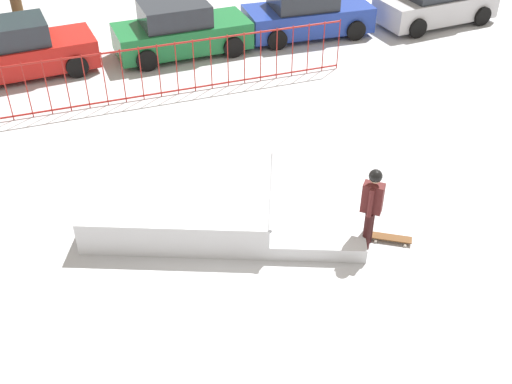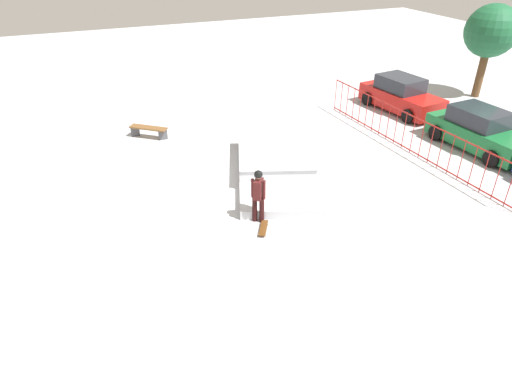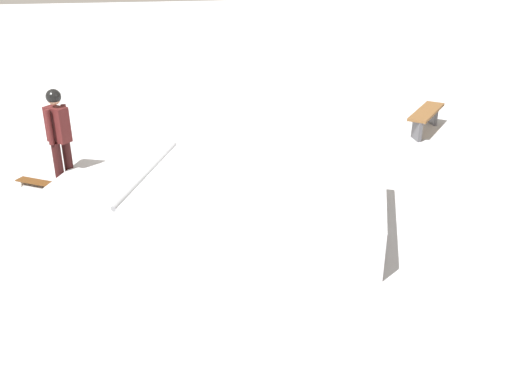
# 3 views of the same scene
# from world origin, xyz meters

# --- Properties ---
(ground_plane) EXTENTS (60.00, 60.00, 0.00)m
(ground_plane) POSITION_xyz_m (0.00, 0.00, 0.00)
(ground_plane) COLOR #B7BABF
(skate_ramp) EXTENTS (5.97, 4.31, 0.74)m
(skate_ramp) POSITION_xyz_m (-0.36, 0.66, 0.32)
(skate_ramp) COLOR silver
(skate_ramp) RESTS_ON ground
(skater) EXTENTS (0.43, 0.41, 1.73)m
(skater) POSITION_xyz_m (2.36, -1.16, 1.01)
(skater) COLOR black
(skater) RESTS_ON ground
(skateboard) EXTENTS (0.79, 0.58, 0.09)m
(skateboard) POSITION_xyz_m (2.86, -1.20, 0.08)
(skateboard) COLOR #593314
(skateboard) RESTS_ON ground
(perimeter_fence) EXTENTS (10.19, 0.43, 1.50)m
(perimeter_fence) POSITION_xyz_m (0.00, 6.22, 0.77)
(perimeter_fence) COLOR maroon
(perimeter_fence) RESTS_ON ground
(park_bench) EXTENTS (1.32, 1.49, 0.48)m
(park_bench) POSITION_xyz_m (-5.14, -2.97, 0.36)
(park_bench) COLOR brown
(park_bench) RESTS_ON ground
(parked_car_red) EXTENTS (4.27, 2.29, 1.60)m
(parked_car_red) POSITION_xyz_m (-3.80, 8.85, 0.72)
(parked_car_red) COLOR red
(parked_car_red) RESTS_ON ground
(parked_car_green) EXTENTS (4.20, 2.14, 1.60)m
(parked_car_green) POSITION_xyz_m (0.92, 8.92, 0.72)
(parked_car_green) COLOR #196B33
(parked_car_green) RESTS_ON ground
(distant_tree) EXTENTS (2.54, 2.54, 4.57)m
(distant_tree) POSITION_xyz_m (-3.93, 13.87, 3.25)
(distant_tree) COLOR brown
(distant_tree) RESTS_ON ground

